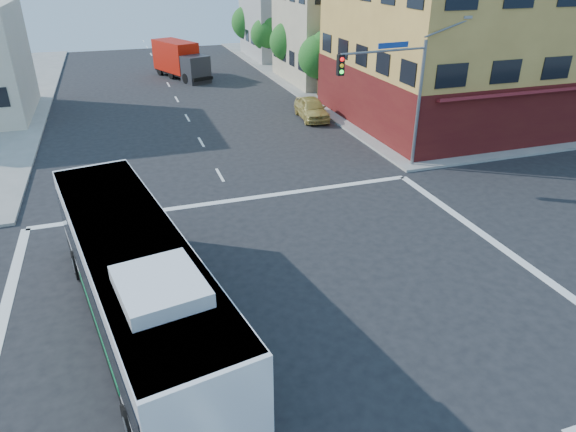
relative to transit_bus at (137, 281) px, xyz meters
name	(u,v)px	position (x,y,z in m)	size (l,w,h in m)	color
ground	(298,312)	(5.05, -0.68, -1.90)	(120.00, 120.00, 0.00)	black
sidewalk_ne	(489,66)	(40.05, 34.32, -1.83)	(50.00, 50.00, 0.15)	gray
corner_building_ne	(478,36)	(25.04, 17.79, 3.99)	(18.10, 15.44, 14.00)	gold
building_east_near	(347,31)	(22.03, 33.30, 2.60)	(12.06, 10.06, 9.00)	#B6AA8B
building_east_far	(298,12)	(22.03, 47.29, 3.10)	(12.06, 10.06, 10.00)	gray
signal_mast_ne	(395,82)	(14.13, 9.93, 3.08)	(7.91, 1.13, 8.07)	slate
street_tree_a	(321,54)	(16.95, 27.24, 1.69)	(3.60, 3.60, 5.53)	#342213
street_tree_b	(290,39)	(16.95, 35.24, 1.85)	(3.80, 3.80, 5.79)	#342213
street_tree_c	(267,32)	(16.95, 43.24, 1.56)	(3.40, 3.40, 5.29)	#342213
street_tree_d	(249,21)	(16.95, 51.24, 1.98)	(4.00, 4.00, 6.03)	#342213
transit_bus	(137,281)	(0.00, 0.00, 0.00)	(5.07, 13.42, 3.89)	black
box_truck	(181,61)	(6.73, 38.87, -0.22)	(4.92, 7.96, 3.46)	#242529
parked_car	(312,108)	(13.85, 21.16, -1.12)	(1.85, 4.59, 1.56)	tan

